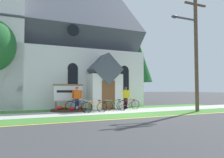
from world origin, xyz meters
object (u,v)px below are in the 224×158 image
Objects in this scene: bicycle_black at (95,107)px; cyclist_in_red_jersey at (126,96)px; cyclist_in_green_jersey at (77,97)px; church_sign at (68,93)px; bicycle_yellow at (115,105)px; bicycle_white at (78,106)px; utility_pole at (195,41)px; bicycle_blue at (129,104)px; roadside_conifer at (139,62)px.

cyclist_in_red_jersey is (2.93, 1.46, 0.57)m from bicycle_black.
church_sign is at bearing 128.25° from cyclist_in_green_jersey.
bicycle_white is at bearing 171.83° from bicycle_yellow.
bicycle_black is 1.03× the size of bicycle_yellow.
bicycle_black is 0.20× the size of utility_pole.
church_sign is at bearing 172.31° from cyclist_in_red_jersey.
cyclist_in_red_jersey is at bearing 0.50° from cyclist_in_green_jersey.
cyclist_in_red_jersey is at bearing 26.40° from bicycle_black.
bicycle_yellow is at bearing -144.47° from cyclist_in_red_jersey.
bicycle_blue is at bearing -8.61° from cyclist_in_green_jersey.
bicycle_blue is 1.10× the size of cyclist_in_red_jersey.
cyclist_in_red_jersey is at bearing 8.85° from bicycle_white.
bicycle_yellow is (2.88, -1.51, -0.83)m from church_sign.
roadside_conifer reaches higher than bicycle_yellow.
roadside_conifer is at bearing 50.87° from cyclist_in_red_jersey.
roadside_conifer is (8.28, 6.13, 4.00)m from bicycle_white.
bicycle_yellow is 6.93m from utility_pole.
bicycle_blue is at bearing 140.20° from utility_pole.
church_sign reaches higher than cyclist_in_red_jersey.
cyclist_in_green_jersey is (0.47, -0.60, -0.25)m from church_sign.
bicycle_yellow is 0.93× the size of bicycle_blue.
bicycle_yellow is 1.02× the size of cyclist_in_green_jersey.
bicycle_white is at bearing -95.29° from cyclist_in_green_jersey.
cyclist_in_green_jersey reaches higher than bicycle_yellow.
bicycle_white is (-2.46, 0.35, 0.01)m from bicycle_yellow.
bicycle_blue is (4.17, -1.16, -0.83)m from church_sign.
roadside_conifer is at bearing 29.76° from church_sign.
bicycle_blue is at bearing 16.54° from bicycle_black.
bicycle_white is 0.19× the size of utility_pole.
roadside_conifer is (8.70, 4.98, 3.17)m from church_sign.
bicycle_white is at bearing -143.49° from roadside_conifer.
bicycle_black is 3.03m from bicycle_blue.
bicycle_black is at bearing -163.46° from bicycle_blue.
church_sign is 1.29× the size of bicycle_white.
bicycle_white is 3.86m from cyclist_in_red_jersey.
church_sign is 0.25× the size of utility_pole.
bicycle_yellow is 0.25× the size of roadside_conifer.
roadside_conifer is at bearing 48.06° from bicycle_yellow.
utility_pole is (6.37, -2.02, 4.36)m from bicycle_black.
bicycle_blue is 0.83m from cyclist_in_red_jersey.
roadside_conifer reaches higher than bicycle_blue.
roadside_conifer is at bearing 83.24° from utility_pole.
roadside_conifer is (7.44, 7.00, 4.00)m from bicycle_black.
bicycle_yellow is 1.34m from bicycle_blue.
bicycle_black is 1.70m from bicycle_yellow.
roadside_conifer reaches higher than cyclist_in_red_jersey.
bicycle_black is 1.06× the size of bicycle_white.
utility_pole is (7.21, -2.89, 4.35)m from bicycle_white.
bicycle_yellow is at bearing -27.64° from church_sign.
bicycle_black is 7.98m from utility_pole.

